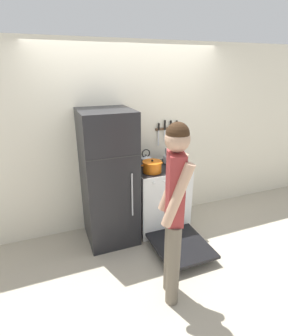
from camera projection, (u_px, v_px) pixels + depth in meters
ground_plane at (133, 218)px, 4.11m from camera, size 14.00×14.00×0.00m
wall_back at (130, 139)px, 3.68m from camera, size 10.00×0.06×2.55m
refrigerator at (109, 179)px, 3.36m from camera, size 0.64×0.70×1.75m
stove_range at (160, 199)px, 3.74m from camera, size 0.72×1.38×0.93m
dutch_oven_pot at (152, 167)px, 3.42m from camera, size 0.30×0.26×0.17m
tea_kettle at (146, 160)px, 3.64m from camera, size 0.19×0.15×0.24m
utensil_jar at (167, 159)px, 3.76m from camera, size 0.11×0.11×0.22m
person at (174, 207)px, 2.37m from camera, size 0.37×0.43×1.81m
wall_knife_strip at (168, 128)px, 3.79m from camera, size 0.38×0.03×0.37m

